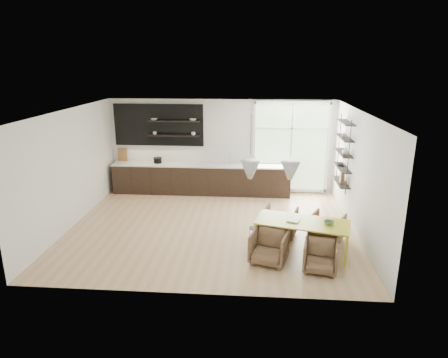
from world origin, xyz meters
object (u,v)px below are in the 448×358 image
(armchair_back_left, at_px, (280,223))
(armchair_back_right, at_px, (327,228))
(wire_stool, at_px, (255,233))
(armchair_front_left, at_px, (269,247))
(armchair_front_right, at_px, (320,257))
(dining_table, at_px, (303,224))

(armchair_back_left, height_order, armchair_back_right, armchair_back_left)
(armchair_back_right, xyz_separation_m, wire_stool, (-1.64, -0.26, -0.08))
(armchair_front_left, height_order, wire_stool, armchair_front_left)
(armchair_back_right, xyz_separation_m, armchair_front_right, (-0.36, -1.40, -0.02))
(armchair_back_right, height_order, armchair_front_right, armchair_back_right)
(dining_table, height_order, armchair_front_right, dining_table)
(armchair_back_right, distance_m, wire_stool, 1.67)
(dining_table, xyz_separation_m, armchair_front_right, (0.28, -0.79, -0.36))
(armchair_front_right, bearing_deg, dining_table, 120.49)
(armchair_back_right, bearing_deg, wire_stool, 35.35)
(armchair_back_left, bearing_deg, dining_table, 133.79)
(dining_table, distance_m, armchair_front_right, 0.91)
(armchair_front_left, distance_m, wire_stool, 0.91)
(armchair_back_left, height_order, armchair_front_right, armchair_back_left)
(dining_table, distance_m, wire_stool, 1.14)
(armchair_back_right, relative_size, armchair_front_right, 1.08)
(wire_stool, bearing_deg, armchair_back_left, 36.16)
(armchair_back_right, xyz_separation_m, armchair_front_left, (-1.37, -1.12, 0.00))
(armchair_back_left, xyz_separation_m, armchair_front_right, (0.71, -1.57, -0.04))
(dining_table, bearing_deg, armchair_back_right, 58.65)
(dining_table, height_order, armchair_front_left, dining_table)
(dining_table, bearing_deg, armchair_back_left, 133.56)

